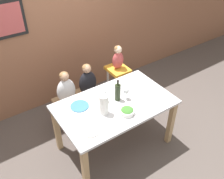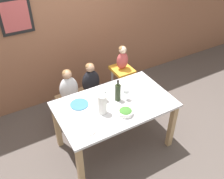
% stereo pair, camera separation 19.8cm
% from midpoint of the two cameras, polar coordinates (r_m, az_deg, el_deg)
% --- Properties ---
extents(ground_plane, '(14.00, 14.00, 0.00)m').
position_cam_midpoint_polar(ground_plane, '(3.73, 2.08, -12.41)').
color(ground_plane, '#564C47').
extents(wall_back, '(10.00, 0.09, 2.70)m').
position_cam_midpoint_polar(wall_back, '(4.03, -8.82, 14.99)').
color(wall_back, '#8E5B42').
rests_on(wall_back, ground_plane).
extents(dining_table, '(1.49, 0.90, 0.78)m').
position_cam_midpoint_polar(dining_table, '(3.25, 2.34, -4.74)').
color(dining_table, silver).
rests_on(dining_table, ground_plane).
extents(chair_far_left, '(0.36, 0.42, 0.46)m').
position_cam_midpoint_polar(chair_far_left, '(3.83, -7.95, -3.24)').
color(chair_far_left, silver).
rests_on(chair_far_left, ground_plane).
extents(chair_far_center, '(0.36, 0.42, 0.46)m').
position_cam_midpoint_polar(chair_far_center, '(3.93, -3.20, -1.61)').
color(chair_far_center, silver).
rests_on(chair_far_center, ground_plane).
extents(chair_right_highchair, '(0.31, 0.36, 0.73)m').
position_cam_midpoint_polar(chair_right_highchair, '(4.05, 3.68, 2.78)').
color(chair_right_highchair, silver).
rests_on(chair_right_highchair, ground_plane).
extents(person_child_left, '(0.28, 0.17, 0.52)m').
position_cam_midpoint_polar(person_child_left, '(3.63, -8.37, 0.62)').
color(person_child_left, silver).
rests_on(person_child_left, chair_far_left).
extents(person_child_center, '(0.28, 0.17, 0.52)m').
position_cam_midpoint_polar(person_child_center, '(3.74, -3.37, 2.23)').
color(person_child_center, black).
rests_on(person_child_center, chair_far_center).
extents(person_baby_right, '(0.20, 0.12, 0.39)m').
position_cam_midpoint_polar(person_baby_right, '(3.86, 3.89, 7.29)').
color(person_baby_right, '#C64C4C').
rests_on(person_baby_right, chair_right_highchair).
extents(wine_bottle, '(0.07, 0.07, 0.30)m').
position_cam_midpoint_polar(wine_bottle, '(3.17, 3.14, -0.67)').
color(wine_bottle, '#232D19').
rests_on(wine_bottle, dining_table).
extents(paper_towel_roll, '(0.11, 0.11, 0.26)m').
position_cam_midpoint_polar(paper_towel_roll, '(2.97, -0.30, -3.43)').
color(paper_towel_roll, white).
rests_on(paper_towel_roll, dining_table).
extents(wine_glass_near, '(0.07, 0.07, 0.17)m').
position_cam_midpoint_polar(wine_glass_near, '(3.19, 5.13, -0.55)').
color(wine_glass_near, white).
rests_on(wine_glass_near, dining_table).
extents(wine_glass_far, '(0.07, 0.07, 0.17)m').
position_cam_midpoint_polar(wine_glass_far, '(3.15, -0.05, -0.83)').
color(wine_glass_far, white).
rests_on(wine_glass_far, dining_table).
extents(salad_bowl_large, '(0.18, 0.18, 0.08)m').
position_cam_midpoint_polar(salad_bowl_large, '(3.02, 5.01, -5.17)').
color(salad_bowl_large, white).
rests_on(salad_bowl_large, dining_table).
extents(dinner_plate_front_left, '(0.23, 0.23, 0.01)m').
position_cam_midpoint_polar(dinner_plate_front_left, '(2.86, -3.67, -8.93)').
color(dinner_plate_front_left, silver).
rests_on(dinner_plate_front_left, dining_table).
extents(dinner_plate_back_left, '(0.23, 0.23, 0.01)m').
position_cam_midpoint_polar(dinner_plate_back_left, '(3.17, -5.71, -3.45)').
color(dinner_plate_back_left, teal).
rests_on(dinner_plate_back_left, dining_table).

